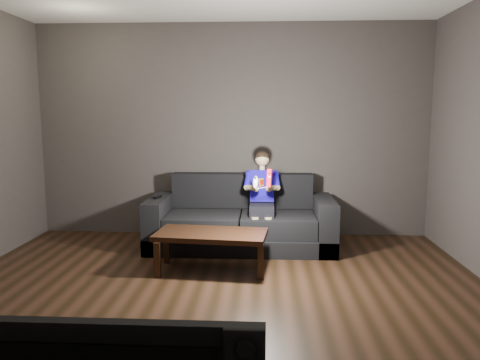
{
  "coord_description": "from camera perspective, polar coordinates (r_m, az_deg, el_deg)",
  "views": [
    {
      "loc": [
        0.4,
        -3.5,
        1.58
      ],
      "look_at": [
        0.15,
        1.55,
        0.85
      ],
      "focal_mm": 35.0,
      "sensor_mm": 36.0,
      "label": 1
    }
  ],
  "objects": [
    {
      "name": "floor",
      "position": [
        3.87,
        -3.51,
        -15.94
      ],
      "size": [
        5.0,
        5.0,
        0.0
      ],
      "primitive_type": "plane",
      "color": "black",
      "rests_on": "ground"
    },
    {
      "name": "back_wall",
      "position": [
        6.02,
        -0.98,
        6.02
      ],
      "size": [
        5.0,
        0.04,
        2.7
      ],
      "primitive_type": "cube",
      "color": "#3D3835",
      "rests_on": "ground"
    },
    {
      "name": "front_wall",
      "position": [
        1.11,
        -18.61,
        -4.37
      ],
      "size": [
        5.0,
        0.04,
        2.7
      ],
      "primitive_type": "cube",
      "color": "#3D3835",
      "rests_on": "ground"
    },
    {
      "name": "sofa",
      "position": [
        5.56,
        0.13,
        -5.38
      ],
      "size": [
        2.16,
        0.93,
        0.83
      ],
      "color": "black",
      "rests_on": "floor"
    },
    {
      "name": "child",
      "position": [
        5.41,
        2.7,
        -1.29
      ],
      "size": [
        0.42,
        0.51,
        1.02
      ],
      "color": "black",
      "rests_on": "sofa"
    },
    {
      "name": "wii_remote_red",
      "position": [
        4.99,
        3.59,
        0.23
      ],
      "size": [
        0.07,
        0.08,
        0.2
      ],
      "color": "red",
      "rests_on": "child"
    },
    {
      "name": "nunchuk_white",
      "position": [
        5.0,
        1.9,
        -0.25
      ],
      "size": [
        0.08,
        0.1,
        0.14
      ],
      "color": "white",
      "rests_on": "child"
    },
    {
      "name": "wii_remote_black",
      "position": [
        5.55,
        -10.0,
        -2.05
      ],
      "size": [
        0.07,
        0.15,
        0.03
      ],
      "color": "black",
      "rests_on": "sofa"
    },
    {
      "name": "coffee_table",
      "position": [
        4.72,
        -3.54,
        -6.98
      ],
      "size": [
        1.14,
        0.65,
        0.4
      ],
      "color": "black",
      "rests_on": "floor"
    }
  ]
}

